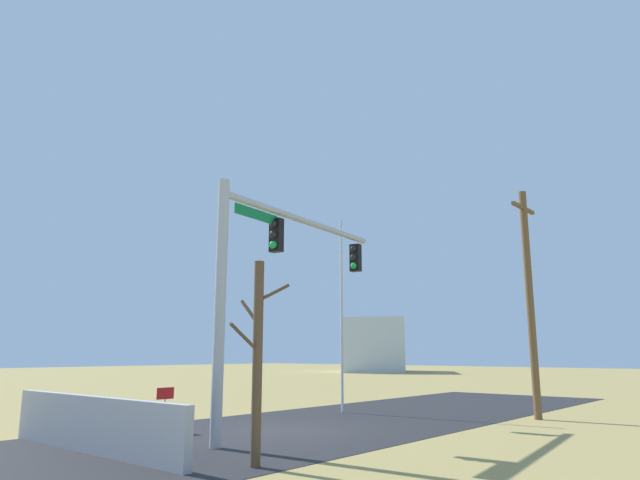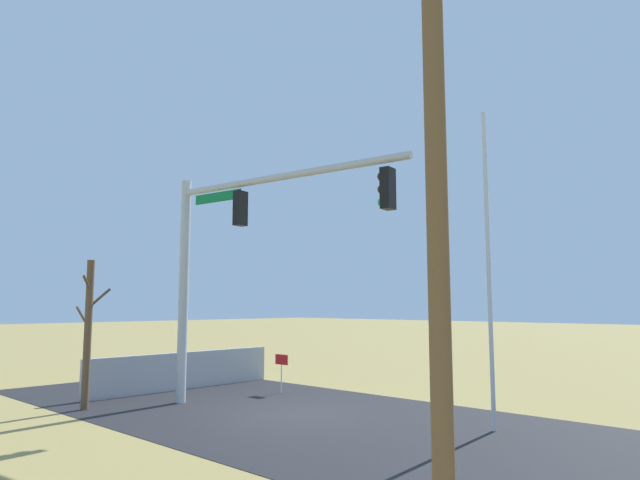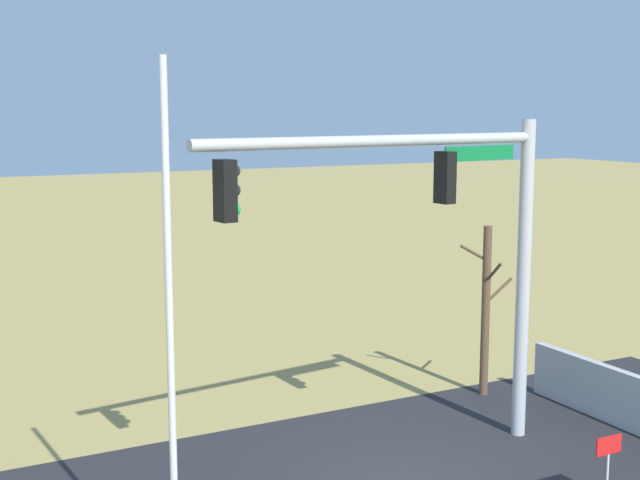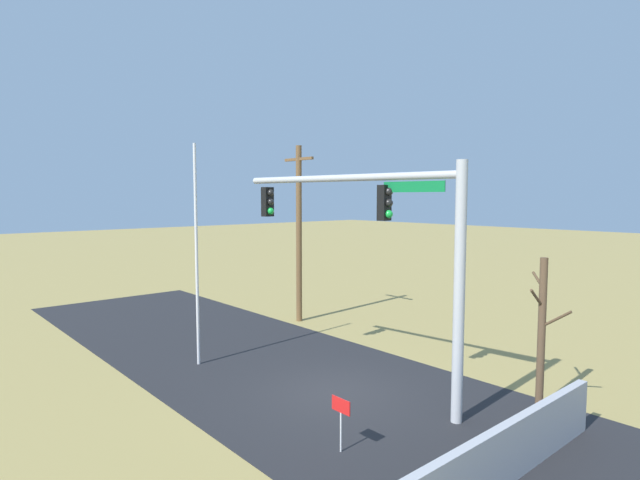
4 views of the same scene
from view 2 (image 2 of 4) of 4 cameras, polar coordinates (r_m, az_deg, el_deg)
The scene contains 9 objects.
ground_plane at distance 15.19m, azimuth -3.15°, elevation -17.23°, with size 160.00×160.00×0.00m, color #9E894C.
road_surface at distance 12.68m, azimuth 10.26°, elevation -19.25°, with size 28.00×8.00×0.01m, color #232326.
sidewalk_corner at distance 18.08m, azimuth -15.78°, elevation -15.27°, with size 6.00×6.00×0.01m, color #B7B5AD.
retaining_fence at distance 19.86m, azimuth -13.64°, elevation -12.77°, with size 0.20×6.98×1.22m, color #A8A8AD.
signal_mast at distance 15.64m, azimuth -8.62°, elevation 0.00°, with size 7.50×1.23×6.50m.
flagpole at distance 13.50m, azimuth 16.75°, elevation -2.63°, with size 0.10×0.10×7.35m, color silver.
utility_pole at distance 6.82m, azimuth 11.77°, elevation 4.53°, with size 1.90×0.26×7.88m.
bare_tree at distance 16.73m, azimuth -22.50°, elevation -8.60°, with size 1.27×1.02×4.04m.
open_sign at distance 18.48m, azimuth -3.93°, elevation -12.49°, with size 0.56×0.04×1.22m.
Camera 2 is at (-10.74, 10.37, 2.80)m, focal length 31.52 mm.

